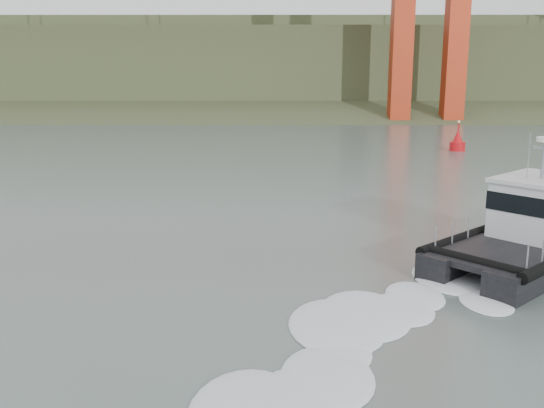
{
  "coord_description": "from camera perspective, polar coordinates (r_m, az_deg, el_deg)",
  "views": [
    {
      "loc": [
        -0.92,
        -17.54,
        8.16
      ],
      "look_at": [
        -0.99,
        7.96,
        2.4
      ],
      "focal_mm": 40.0,
      "sensor_mm": 36.0,
      "label": 1
    }
  ],
  "objects": [
    {
      "name": "nav_buoy",
      "position": [
        63.78,
        17.07,
        5.57
      ],
      "size": [
        1.53,
        1.53,
        3.19
      ],
      "color": "red",
      "rests_on": "ground"
    },
    {
      "name": "ground",
      "position": [
        19.37,
        2.94,
        -12.21
      ],
      "size": [
        400.0,
        400.0,
        0.0
      ],
      "primitive_type": "plane",
      "color": "#495752",
      "rests_on": "ground"
    },
    {
      "name": "headlands",
      "position": [
        143.05,
        0.54,
        12.27
      ],
      "size": [
        500.0,
        105.36,
        27.12
      ],
      "color": "#3D4F2D",
      "rests_on": "ground"
    },
    {
      "name": "patrol_boat",
      "position": [
        28.32,
        23.62,
        -2.21
      ],
      "size": [
        11.19,
        10.75,
        5.53
      ],
      "rotation": [
        0.0,
        0.0,
        -0.83
      ],
      "color": "black",
      "rests_on": "ground"
    }
  ]
}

